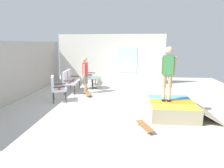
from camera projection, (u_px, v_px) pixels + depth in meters
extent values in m
cube|color=beige|center=(113.00, 104.00, 7.40)|extent=(12.00, 12.00, 0.10)
cube|color=#ADA89E|center=(14.00, 71.00, 7.56)|extent=(9.00, 0.20, 2.35)
cube|color=white|center=(111.00, 59.00, 10.85)|extent=(0.20, 6.00, 2.77)
cube|color=silver|center=(127.00, 60.00, 10.66)|extent=(0.03, 1.10, 1.40)
cube|color=tan|center=(171.00, 108.00, 6.08)|extent=(1.61, 1.42, 0.45)
cube|color=yellow|center=(176.00, 107.00, 5.51)|extent=(0.53, 1.36, 0.01)
cube|color=orange|center=(172.00, 102.00, 6.03)|extent=(0.53, 1.36, 0.01)
cube|color=#4C99D8|center=(168.00, 97.00, 6.54)|extent=(0.53, 1.36, 0.01)
cylinder|color=#B2B2B7|center=(150.00, 102.00, 6.09)|extent=(1.53, 0.08, 0.05)
cube|color=tan|center=(203.00, 110.00, 6.00)|extent=(1.56, 0.67, 0.38)
cylinder|color=#2D2823|center=(74.00, 90.00, 8.48)|extent=(0.04, 0.04, 0.44)
cylinder|color=#2D2823|center=(80.00, 85.00, 9.62)|extent=(0.04, 0.04, 0.44)
cylinder|color=#2D2823|center=(64.00, 90.00, 8.49)|extent=(0.04, 0.04, 0.44)
cylinder|color=#2D2823|center=(70.00, 84.00, 9.63)|extent=(0.04, 0.04, 0.44)
cube|color=silver|center=(72.00, 82.00, 9.00)|extent=(1.29, 0.65, 0.08)
cube|color=#B74738|center=(72.00, 81.00, 8.99)|extent=(1.21, 0.20, 0.00)
cube|color=silver|center=(67.00, 76.00, 8.95)|extent=(1.25, 0.18, 0.50)
cube|color=#B74738|center=(67.00, 76.00, 8.95)|extent=(0.11, 0.09, 0.46)
cube|color=#2D2823|center=(69.00, 81.00, 8.38)|extent=(0.08, 0.47, 0.04)
cube|color=#2D2823|center=(75.00, 76.00, 9.56)|extent=(0.08, 0.47, 0.04)
cylinder|color=#2D2823|center=(92.00, 82.00, 10.20)|extent=(0.04, 0.04, 0.44)
cylinder|color=#2D2823|center=(95.00, 80.00, 10.71)|extent=(0.04, 0.04, 0.44)
cylinder|color=#2D2823|center=(84.00, 82.00, 10.31)|extent=(0.04, 0.04, 0.44)
cylinder|color=#2D2823|center=(87.00, 80.00, 10.82)|extent=(0.04, 0.04, 0.44)
cube|color=silver|center=(89.00, 76.00, 10.45)|extent=(0.69, 0.63, 0.08)
cube|color=#B74738|center=(89.00, 76.00, 10.45)|extent=(0.59, 0.18, 0.00)
cube|color=silver|center=(85.00, 71.00, 10.45)|extent=(0.63, 0.17, 0.50)
cube|color=#B74738|center=(85.00, 71.00, 10.45)|extent=(0.11, 0.10, 0.46)
cube|color=#2D2823|center=(87.00, 74.00, 10.15)|extent=(0.11, 0.47, 0.04)
cube|color=#2D2823|center=(91.00, 73.00, 10.70)|extent=(0.11, 0.47, 0.04)
cylinder|color=#2D2823|center=(66.00, 97.00, 7.37)|extent=(0.04, 0.04, 0.44)
cylinder|color=#2D2823|center=(66.00, 94.00, 7.88)|extent=(0.04, 0.04, 0.44)
cylinder|color=#2D2823|center=(53.00, 98.00, 7.25)|extent=(0.04, 0.04, 0.44)
cylinder|color=#2D2823|center=(54.00, 94.00, 7.76)|extent=(0.04, 0.04, 0.44)
cube|color=silver|center=(59.00, 89.00, 7.51)|extent=(0.77, 0.73, 0.08)
cube|color=#B74738|center=(59.00, 88.00, 7.50)|extent=(0.58, 0.30, 0.00)
cube|color=silver|center=(53.00, 83.00, 7.39)|extent=(0.61, 0.29, 0.50)
cube|color=#B74738|center=(53.00, 83.00, 7.39)|extent=(0.12, 0.11, 0.46)
cube|color=#2D2823|center=(59.00, 87.00, 7.20)|extent=(0.20, 0.45, 0.04)
cube|color=#2D2823|center=(59.00, 84.00, 7.75)|extent=(0.20, 0.45, 0.04)
cylinder|color=#2D2823|center=(93.00, 83.00, 9.68)|extent=(0.06, 0.06, 0.55)
cylinder|color=#2D2823|center=(93.00, 88.00, 9.74)|extent=(0.44, 0.44, 0.03)
cylinder|color=slate|center=(92.00, 78.00, 9.62)|extent=(0.90, 0.90, 0.02)
cube|color=silver|center=(85.00, 93.00, 8.76)|extent=(0.11, 0.24, 0.05)
cylinder|color=tan|center=(85.00, 88.00, 8.71)|extent=(0.10, 0.10, 0.39)
cylinder|color=slate|center=(85.00, 80.00, 8.63)|extent=(0.13, 0.13, 0.39)
cube|color=silver|center=(86.00, 92.00, 8.93)|extent=(0.11, 0.24, 0.05)
cylinder|color=tan|center=(86.00, 87.00, 8.88)|extent=(0.10, 0.10, 0.39)
cylinder|color=slate|center=(86.00, 79.00, 8.80)|extent=(0.13, 0.13, 0.39)
cube|color=red|center=(85.00, 69.00, 8.61)|extent=(0.32, 0.18, 0.58)
sphere|color=tan|center=(85.00, 59.00, 8.52)|extent=(0.22, 0.22, 0.22)
cylinder|color=tan|center=(84.00, 70.00, 8.42)|extent=(0.08, 0.08, 0.55)
cylinder|color=tan|center=(86.00, 69.00, 8.81)|extent=(0.08, 0.08, 0.55)
cube|color=black|center=(169.00, 100.00, 6.07)|extent=(0.25, 0.14, 0.05)
cylinder|color=beige|center=(169.00, 93.00, 6.02)|extent=(0.10, 0.10, 0.40)
cylinder|color=tan|center=(170.00, 81.00, 5.94)|extent=(0.13, 0.13, 0.40)
cube|color=black|center=(163.00, 100.00, 6.11)|extent=(0.25, 0.14, 0.05)
cylinder|color=beige|center=(164.00, 93.00, 6.06)|extent=(0.10, 0.10, 0.40)
cylinder|color=tan|center=(164.00, 81.00, 5.98)|extent=(0.13, 0.13, 0.40)
cube|color=#3F8C4C|center=(168.00, 65.00, 5.85)|extent=(0.23, 0.34, 0.59)
sphere|color=beige|center=(169.00, 50.00, 5.76)|extent=(0.23, 0.23, 0.23)
cylinder|color=beige|center=(175.00, 66.00, 5.81)|extent=(0.08, 0.08, 0.56)
cylinder|color=beige|center=(162.00, 65.00, 5.90)|extent=(0.08, 0.08, 0.56)
cube|color=brown|center=(88.00, 93.00, 8.41)|extent=(0.82, 0.47, 0.02)
cylinder|color=#333333|center=(89.00, 93.00, 8.71)|extent=(0.06, 0.05, 0.06)
cylinder|color=#333333|center=(85.00, 93.00, 8.67)|extent=(0.06, 0.05, 0.06)
cylinder|color=#333333|center=(91.00, 96.00, 8.18)|extent=(0.06, 0.05, 0.06)
cylinder|color=#333333|center=(87.00, 97.00, 8.14)|extent=(0.06, 0.05, 0.06)
cube|color=brown|center=(145.00, 126.00, 5.12)|extent=(0.82, 0.49, 0.02)
cylinder|color=silver|center=(143.00, 124.00, 5.42)|extent=(0.06, 0.05, 0.06)
cylinder|color=silver|center=(138.00, 124.00, 5.37)|extent=(0.06, 0.05, 0.06)
cylinder|color=silver|center=(152.00, 132.00, 4.89)|extent=(0.06, 0.05, 0.06)
cylinder|color=silver|center=(147.00, 133.00, 4.85)|extent=(0.06, 0.05, 0.06)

